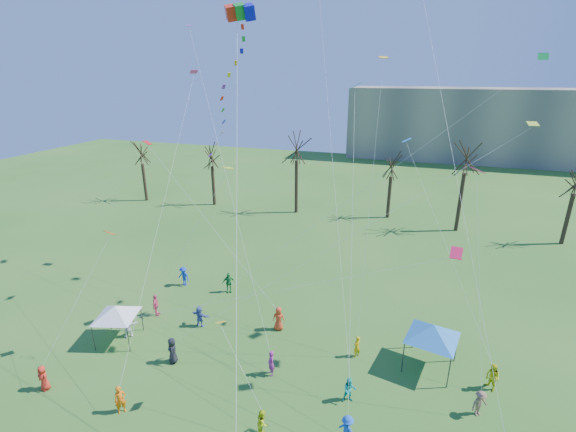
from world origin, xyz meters
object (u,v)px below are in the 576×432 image
(distant_building, at_px, (494,125))
(big_box_kite, at_px, (232,96))
(canopy_tent_blue, at_px, (433,331))
(canopy_tent_white, at_px, (116,311))

(distant_building, bearing_deg, big_box_kite, -108.52)
(distant_building, height_order, canopy_tent_blue, distant_building)
(canopy_tent_white, bearing_deg, canopy_tent_blue, 10.75)
(big_box_kite, distance_m, canopy_tent_blue, 18.85)
(distant_building, height_order, canopy_tent_white, distant_building)
(distant_building, distance_m, big_box_kite, 79.03)
(big_box_kite, bearing_deg, canopy_tent_blue, 8.33)
(distant_building, bearing_deg, canopy_tent_white, -113.64)
(canopy_tent_white, xyz_separation_m, canopy_tent_blue, (20.96, 3.98, 0.31))
(big_box_kite, relative_size, canopy_tent_blue, 5.28)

